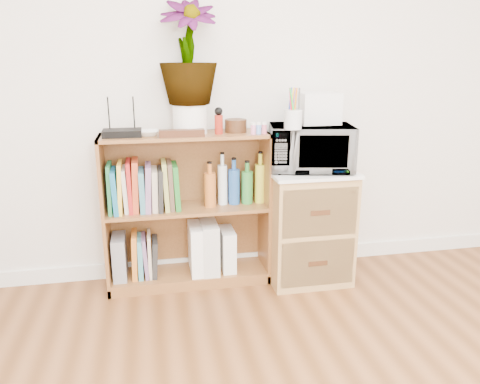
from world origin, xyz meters
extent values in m
cube|color=white|center=(0.00, 2.24, 0.05)|extent=(4.00, 0.02, 0.10)
cube|color=brown|center=(-0.35, 2.10, 0.47)|extent=(1.00, 0.30, 0.95)
cube|color=#9E7542|center=(0.40, 2.02, 0.35)|extent=(0.50, 0.45, 0.70)
imported|color=white|center=(0.40, 2.02, 0.86)|extent=(0.55, 0.42, 0.27)
cylinder|color=silver|center=(0.25, 1.90, 1.05)|extent=(0.10, 0.10, 0.11)
cube|color=white|center=(0.46, 2.08, 1.09)|extent=(0.24, 0.20, 0.19)
cube|color=black|center=(-0.71, 2.08, 0.97)|extent=(0.22, 0.15, 0.04)
imported|color=white|center=(-0.56, 2.07, 0.97)|extent=(0.13, 0.13, 0.03)
cylinder|color=white|center=(-0.32, 2.12, 1.03)|extent=(0.20, 0.20, 0.17)
imported|color=#407A31|center=(-0.32, 2.12, 1.41)|extent=(0.33, 0.33, 0.58)
cube|color=#3A1C0F|center=(-0.38, 2.00, 0.97)|extent=(0.26, 0.06, 0.04)
cylinder|color=maroon|center=(-0.15, 2.06, 1.01)|extent=(0.05, 0.05, 0.11)
cylinder|color=#351E0E|center=(-0.04, 2.11, 0.99)|extent=(0.13, 0.13, 0.08)
cube|color=pink|center=(0.07, 2.01, 0.98)|extent=(0.10, 0.04, 0.05)
cube|color=gray|center=(-0.78, 2.10, 0.20)|extent=(0.08, 0.21, 0.27)
cube|color=white|center=(-0.30, 2.09, 0.22)|extent=(0.10, 0.25, 0.31)
cube|color=silver|center=(-0.22, 2.09, 0.23)|extent=(0.10, 0.26, 0.32)
cube|color=white|center=(-0.10, 2.09, 0.20)|extent=(0.08, 0.21, 0.27)
cube|color=#1F743D|center=(-0.80, 2.10, 0.65)|extent=(0.03, 0.20, 0.29)
cube|color=#186591|center=(-0.77, 2.10, 0.63)|extent=(0.04, 0.20, 0.26)
cube|color=yellow|center=(-0.74, 2.10, 0.65)|extent=(0.03, 0.20, 0.30)
cube|color=silver|center=(-0.71, 2.10, 0.63)|extent=(0.03, 0.20, 0.26)
cube|color=#AF1E1E|center=(-0.69, 2.10, 0.65)|extent=(0.03, 0.20, 0.30)
cube|color=#C34522|center=(-0.65, 2.10, 0.65)|extent=(0.04, 0.20, 0.31)
cube|color=teal|center=(-0.62, 2.10, 0.62)|extent=(0.03, 0.20, 0.25)
cube|color=slate|center=(-0.58, 2.10, 0.64)|extent=(0.05, 0.20, 0.28)
cube|color=#C3B298|center=(-0.54, 2.10, 0.62)|extent=(0.04, 0.20, 0.25)
cube|color=black|center=(-0.51, 2.10, 0.63)|extent=(0.04, 0.20, 0.25)
cube|color=#A2A44C|center=(-0.48, 2.10, 0.65)|extent=(0.04, 0.20, 0.29)
cube|color=brown|center=(-0.45, 2.10, 0.64)|extent=(0.03, 0.20, 0.29)
cube|color=#1E7225|center=(-0.41, 2.10, 0.64)|extent=(0.04, 0.20, 0.27)
cylinder|color=#BF6223|center=(-0.21, 2.10, 0.63)|extent=(0.07, 0.07, 0.27)
cylinder|color=silver|center=(-0.13, 2.10, 0.66)|extent=(0.06, 0.06, 0.32)
cylinder|color=#2254A2|center=(-0.06, 2.10, 0.64)|extent=(0.07, 0.07, 0.28)
cylinder|color=#2E8032|center=(0.03, 2.10, 0.63)|extent=(0.07, 0.07, 0.26)
cylinder|color=gold|center=(0.11, 2.10, 0.66)|extent=(0.07, 0.07, 0.31)
cylinder|color=silver|center=(0.19, 2.10, 0.65)|extent=(0.07, 0.07, 0.29)
cube|color=orange|center=(-0.68, 2.10, 0.21)|extent=(0.04, 0.19, 0.28)
cube|color=teal|center=(-0.65, 2.10, 0.20)|extent=(0.03, 0.19, 0.25)
cube|color=slate|center=(-0.62, 2.10, 0.20)|extent=(0.04, 0.19, 0.26)
cube|color=beige|center=(-0.59, 2.10, 0.21)|extent=(0.02, 0.19, 0.27)
cube|color=#242424|center=(-0.56, 2.10, 0.19)|extent=(0.05, 0.19, 0.23)
camera|label=1|loc=(-0.56, -0.64, 1.39)|focal=35.00mm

